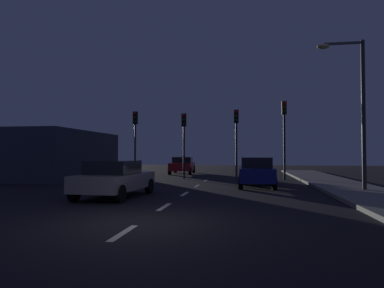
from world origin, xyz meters
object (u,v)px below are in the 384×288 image
object	(u,v)px
car_stopped_ahead	(256,172)
street_lamp_right	(355,100)
car_adjacent_lane	(115,178)
car_oncoming_far	(182,165)
traffic_signal_center_left	(184,133)
traffic_signal_center_right	(236,130)
traffic_signal_far_left	(135,131)
traffic_signal_far_right	(284,125)

from	to	relation	value
car_stopped_ahead	street_lamp_right	world-z (taller)	street_lamp_right
car_adjacent_lane	car_oncoming_far	distance (m)	16.82
traffic_signal_center_left	car_adjacent_lane	size ratio (longest dim) A/B	1.06
traffic_signal_center_right	car_adjacent_lane	distance (m)	11.95
traffic_signal_far_left	traffic_signal_far_right	size ratio (longest dim) A/B	0.90
traffic_signal_far_right	car_stopped_ahead	bearing A→B (deg)	-109.67
traffic_signal_far_right	car_oncoming_far	distance (m)	10.49
car_oncoming_far	street_lamp_right	bearing A→B (deg)	-52.59
traffic_signal_center_right	street_lamp_right	world-z (taller)	street_lamp_right
traffic_signal_far_right	car_adjacent_lane	xyz separation A→B (m)	(-7.68, -10.76, -2.93)
traffic_signal_far_left	traffic_signal_center_left	xyz separation A→B (m)	(3.54, -0.00, -0.14)
traffic_signal_far_right	car_stopped_ahead	world-z (taller)	traffic_signal_far_right
traffic_signal_far_right	street_lamp_right	world-z (taller)	street_lamp_right
traffic_signal_center_right	car_stopped_ahead	world-z (taller)	traffic_signal_center_right
traffic_signal_far_left	car_adjacent_lane	xyz separation A→B (m)	(2.69, -10.76, -2.60)
traffic_signal_center_left	car_stopped_ahead	xyz separation A→B (m)	(4.83, -5.61, -2.43)
traffic_signal_far_left	car_adjacent_lane	bearing A→B (deg)	-75.94
traffic_signal_center_left	traffic_signal_far_right	size ratio (longest dim) A/B	0.86
traffic_signal_far_left	traffic_signal_center_left	bearing A→B (deg)	-0.01
traffic_signal_far_right	traffic_signal_center_right	bearing A→B (deg)	-179.98
traffic_signal_center_left	street_lamp_right	world-z (taller)	street_lamp_right
car_stopped_ahead	car_adjacent_lane	world-z (taller)	car_stopped_ahead
car_adjacent_lane	street_lamp_right	xyz separation A→B (m)	(10.01, 3.23, 3.40)
traffic_signal_center_left	traffic_signal_far_right	world-z (taller)	traffic_signal_far_right
car_stopped_ahead	street_lamp_right	size ratio (longest dim) A/B	0.57
traffic_signal_far_right	traffic_signal_far_left	bearing A→B (deg)	-179.99
car_oncoming_far	traffic_signal_center_right	bearing A→B (deg)	-51.19
car_oncoming_far	street_lamp_right	xyz separation A→B (m)	(10.39, -13.58, 3.40)
street_lamp_right	traffic_signal_far_right	bearing A→B (deg)	107.20
traffic_signal_center_left	traffic_signal_center_right	bearing A→B (deg)	0.01
traffic_signal_center_left	traffic_signal_far_right	bearing A→B (deg)	0.01
traffic_signal_center_right	car_oncoming_far	bearing A→B (deg)	128.81
traffic_signal_far_right	car_stopped_ahead	xyz separation A→B (m)	(-2.00, -5.61, -2.89)
traffic_signal_far_right	car_stopped_ahead	distance (m)	6.62
car_stopped_ahead	street_lamp_right	bearing A→B (deg)	-23.91
traffic_signal_center_right	traffic_signal_center_left	bearing A→B (deg)	-179.99
traffic_signal_center_right	car_oncoming_far	size ratio (longest dim) A/B	1.05
traffic_signal_far_right	street_lamp_right	xyz separation A→B (m)	(2.33, -7.53, 0.47)
street_lamp_right	traffic_signal_center_left	bearing A→B (deg)	140.60
traffic_signal_center_right	street_lamp_right	size ratio (longest dim) A/B	0.70
traffic_signal_center_left	car_oncoming_far	distance (m)	6.65
car_stopped_ahead	traffic_signal_center_left	bearing A→B (deg)	130.74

